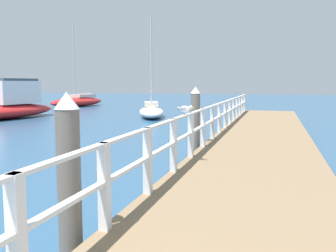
% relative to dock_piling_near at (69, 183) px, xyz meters
% --- Properties ---
extents(pier_deck, '(3.15, 24.92, 0.49)m').
position_rel_dock_piling_near_xyz_m(pier_deck, '(1.88, 8.70, -0.84)').
color(pier_deck, '#846B4C').
rests_on(pier_deck, ground_plane).
extents(pier_railing, '(0.12, 23.44, 1.07)m').
position_rel_dock_piling_near_xyz_m(pier_railing, '(0.38, 8.70, 0.06)').
color(pier_railing, white).
rests_on(pier_railing, pier_deck).
extents(dock_piling_near, '(0.29, 0.29, 2.15)m').
position_rel_dock_piling_near_xyz_m(dock_piling_near, '(0.00, 0.00, 0.00)').
color(dock_piling_near, '#6B6056').
rests_on(dock_piling_near, ground_plane).
extents(dock_piling_far, '(0.29, 0.29, 2.15)m').
position_rel_dock_piling_near_xyz_m(dock_piling_far, '(0.00, 7.10, 0.00)').
color(dock_piling_far, '#6B6056').
rests_on(dock_piling_far, ground_plane).
extents(seagull_foreground, '(0.43, 0.28, 0.21)m').
position_rel_dock_piling_near_xyz_m(seagull_foreground, '(0.39, 4.21, 0.61)').
color(seagull_foreground, white).
rests_on(seagull_foreground, pier_railing).
extents(boat_1, '(3.97, 8.30, 2.58)m').
position_rel_dock_piling_near_xyz_m(boat_1, '(-14.33, 16.15, -0.23)').
color(boat_1, red).
rests_on(boat_1, ground_plane).
extents(boat_2, '(3.58, 7.31, 8.37)m').
position_rel_dock_piling_near_xyz_m(boat_2, '(-16.44, 28.73, -0.59)').
color(boat_2, red).
rests_on(boat_2, ground_plane).
extents(boat_3, '(3.42, 5.76, 6.70)m').
position_rel_dock_piling_near_xyz_m(boat_3, '(-5.71, 19.73, -0.67)').
color(boat_3, white).
rests_on(boat_3, ground_plane).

